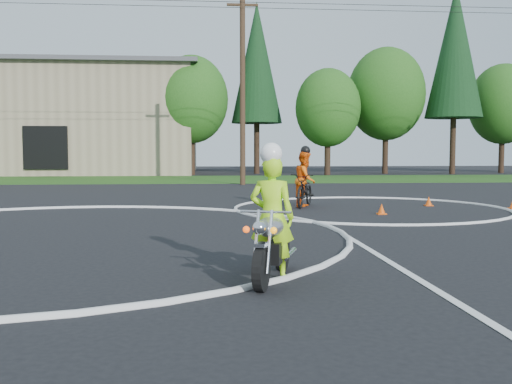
{
  "coord_description": "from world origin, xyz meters",
  "views": [
    {
      "loc": [
        3.24,
        -8.62,
        1.69
      ],
      "look_at": [
        3.93,
        -0.21,
        1.1
      ],
      "focal_mm": 40.0,
      "sensor_mm": 36.0,
      "label": 1
    }
  ],
  "objects": [
    {
      "name": "treeline",
      "position": [
        14.78,
        34.61,
        6.62
      ],
      "size": [
        38.2,
        8.1,
        14.52
      ],
      "color": "#382619",
      "rests_on": "ground"
    },
    {
      "name": "primary_motorcycle",
      "position": [
        4.06,
        -1.25,
        0.48
      ],
      "size": [
        0.88,
        1.8,
        0.98
      ],
      "rotation": [
        0.0,
        0.0,
        -0.33
      ],
      "color": "black",
      "rests_on": "ground"
    },
    {
      "name": "utility_poles",
      "position": [
        5.0,
        21.0,
        5.2
      ],
      "size": [
        41.6,
        1.12,
        10.0
      ],
      "color": "#473321",
      "rests_on": "ground"
    },
    {
      "name": "grass_strip",
      "position": [
        0.0,
        27.0,
        0.01
      ],
      "size": [
        120.0,
        10.0,
        0.02
      ],
      "primitive_type": "cube",
      "color": "#1E4714",
      "rests_on": "ground"
    },
    {
      "name": "rider_second_grp",
      "position": [
        6.21,
        8.79,
        0.67
      ],
      "size": [
        1.34,
        2.08,
        1.89
      ],
      "rotation": [
        0.0,
        0.0,
        -0.36
      ],
      "color": "black",
      "rests_on": "ground"
    },
    {
      "name": "rider_primary_grp",
      "position": [
        4.07,
        -1.11,
        0.88
      ],
      "size": [
        0.7,
        0.57,
        1.82
      ],
      "rotation": [
        0.0,
        0.0,
        -0.33
      ],
      "color": "#B2FF1A",
      "rests_on": "ground"
    },
    {
      "name": "course_markings",
      "position": [
        2.17,
        4.35,
        0.01
      ],
      "size": [
        19.05,
        19.05,
        0.12
      ],
      "color": "silver",
      "rests_on": "ground"
    },
    {
      "name": "traffic_cones",
      "position": [
        3.83,
        4.31,
        0.14
      ],
      "size": [
        19.56,
        12.37,
        0.3
      ],
      "color": "#EF520C",
      "rests_on": "ground"
    }
  ]
}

